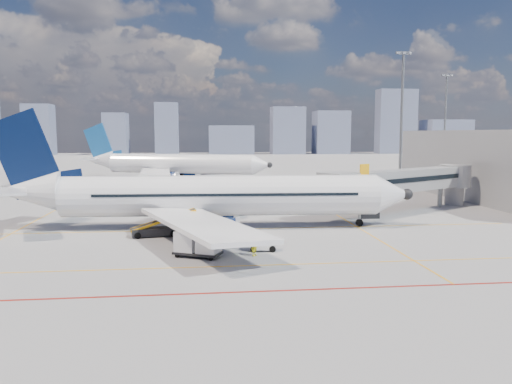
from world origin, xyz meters
TOP-DOWN VIEW (x-y plane):
  - ground at (0.00, 0.00)m, footprint 420.00×420.00m
  - apron_markings at (-0.58, -3.91)m, footprint 90.00×35.12m
  - jet_bridge at (23.51, 16.91)m, footprint 23.55×15.78m
  - terminal_block at (39.95, 26.00)m, footprint 10.00×42.00m
  - floodlight_mast_ne at (38.00, 55.00)m, footprint 3.20×0.61m
  - floodlight_mast_far at (65.00, 90.00)m, footprint 3.20×0.61m
  - distant_skyline at (6.41, 190.00)m, footprint 252.91×15.69m
  - main_aircraft at (-1.65, 8.97)m, footprint 42.43×36.95m
  - second_aircraft at (-7.52, 63.78)m, footprint 40.11×34.10m
  - baggage_tug at (2.97, -1.49)m, footprint 2.25×1.54m
  - cargo_dolly at (-2.21, -3.02)m, footprint 4.00×3.01m
  - belt_loader at (-6.05, 5.35)m, footprint 6.18×2.33m
  - ramp_worker at (2.22, -3.11)m, footprint 0.75×0.83m

SIDE VIEW (x-z plane):
  - ground at x=0.00m, z-range 0.00..0.00m
  - apron_markings at x=-0.58m, z-range 0.00..0.01m
  - belt_loader at x=-6.05m, z-range -0.60..1.88m
  - baggage_tug at x=2.97m, z-range -0.03..1.44m
  - ramp_worker at x=2.22m, z-range 0.00..1.90m
  - cargo_dolly at x=-2.21m, z-range 0.10..2.10m
  - main_aircraft at x=-1.65m, z-range -2.97..9.40m
  - second_aircraft at x=-7.52m, z-range -2.83..9.27m
  - jet_bridge at x=23.51m, z-range 0.59..6.89m
  - terminal_block at x=39.95m, z-range 0.00..10.00m
  - distant_skyline at x=6.41m, z-range -4.21..26.07m
  - floodlight_mast_ne at x=38.00m, z-range 0.86..26.31m
  - floodlight_mast_far at x=65.00m, z-range 0.86..26.31m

